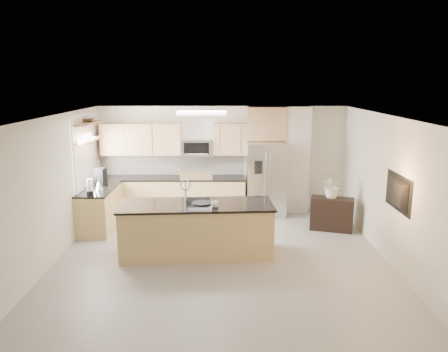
{
  "coord_description": "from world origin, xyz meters",
  "views": [
    {
      "loc": [
        0.02,
        -7.33,
        3.21
      ],
      "look_at": [
        0.05,
        1.3,
        1.31
      ],
      "focal_mm": 35.0,
      "sensor_mm": 36.0,
      "label": 1
    }
  ],
  "objects_px": {
    "range": "(197,195)",
    "bowl": "(89,119)",
    "kettle": "(99,185)",
    "microwave": "(197,147)",
    "refrigerator": "(266,179)",
    "television": "(393,193)",
    "credenza": "(332,214)",
    "blender": "(90,188)",
    "cup": "(215,204)",
    "platter": "(202,203)",
    "island": "(197,229)",
    "coffee_maker": "(101,177)",
    "flower_vase": "(333,180)"
  },
  "relations": [
    {
      "from": "bowl",
      "to": "coffee_maker",
      "type": "bearing_deg",
      "value": 22.03
    },
    {
      "from": "platter",
      "to": "blender",
      "type": "relative_size",
      "value": 1.12
    },
    {
      "from": "refrigerator",
      "to": "television",
      "type": "height_order",
      "value": "refrigerator"
    },
    {
      "from": "credenza",
      "to": "television",
      "type": "distance_m",
      "value": 2.24
    },
    {
      "from": "island",
      "to": "credenza",
      "type": "distance_m",
      "value": 3.17
    },
    {
      "from": "refrigerator",
      "to": "coffee_maker",
      "type": "relative_size",
      "value": 4.67
    },
    {
      "from": "microwave",
      "to": "cup",
      "type": "height_order",
      "value": "microwave"
    },
    {
      "from": "range",
      "to": "island",
      "type": "height_order",
      "value": "island"
    },
    {
      "from": "microwave",
      "to": "platter",
      "type": "distance_m",
      "value": 2.69
    },
    {
      "from": "bowl",
      "to": "flower_vase",
      "type": "relative_size",
      "value": 0.53
    },
    {
      "from": "refrigerator",
      "to": "flower_vase",
      "type": "distance_m",
      "value": 1.73
    },
    {
      "from": "island",
      "to": "coffee_maker",
      "type": "bearing_deg",
      "value": 138.96
    },
    {
      "from": "coffee_maker",
      "to": "kettle",
      "type": "bearing_deg",
      "value": -80.53
    },
    {
      "from": "refrigerator",
      "to": "blender",
      "type": "relative_size",
      "value": 5.22
    },
    {
      "from": "coffee_maker",
      "to": "refrigerator",
      "type": "bearing_deg",
      "value": 11.18
    },
    {
      "from": "range",
      "to": "microwave",
      "type": "distance_m",
      "value": 1.16
    },
    {
      "from": "range",
      "to": "bowl",
      "type": "relative_size",
      "value": 2.8
    },
    {
      "from": "kettle",
      "to": "flower_vase",
      "type": "height_order",
      "value": "flower_vase"
    },
    {
      "from": "range",
      "to": "flower_vase",
      "type": "height_order",
      "value": "flower_vase"
    },
    {
      "from": "range",
      "to": "platter",
      "type": "bearing_deg",
      "value": -84.61
    },
    {
      "from": "kettle",
      "to": "range",
      "type": "bearing_deg",
      "value": 30.82
    },
    {
      "from": "island",
      "to": "kettle",
      "type": "bearing_deg",
      "value": 145.54
    },
    {
      "from": "blender",
      "to": "cup",
      "type": "bearing_deg",
      "value": -22.54
    },
    {
      "from": "credenza",
      "to": "blender",
      "type": "xyz_separation_m",
      "value": [
        -5.07,
        -0.49,
        0.71
      ]
    },
    {
      "from": "range",
      "to": "kettle",
      "type": "xyz_separation_m",
      "value": [
        -2.02,
        -1.21,
        0.55
      ]
    },
    {
      "from": "cup",
      "to": "island",
      "type": "bearing_deg",
      "value": 148.44
    },
    {
      "from": "refrigerator",
      "to": "television",
      "type": "distance_m",
      "value": 3.62
    },
    {
      "from": "kettle",
      "to": "bowl",
      "type": "height_order",
      "value": "bowl"
    },
    {
      "from": "island",
      "to": "bowl",
      "type": "relative_size",
      "value": 7.08
    },
    {
      "from": "credenza",
      "to": "cup",
      "type": "height_order",
      "value": "cup"
    },
    {
      "from": "island",
      "to": "microwave",
      "type": "bearing_deg",
      "value": 89.57
    },
    {
      "from": "island",
      "to": "refrigerator",
      "type": "bearing_deg",
      "value": 54.92
    },
    {
      "from": "microwave",
      "to": "island",
      "type": "height_order",
      "value": "microwave"
    },
    {
      "from": "microwave",
      "to": "cup",
      "type": "distance_m",
      "value": 2.95
    },
    {
      "from": "cup",
      "to": "platter",
      "type": "distance_m",
      "value": 0.35
    },
    {
      "from": "bowl",
      "to": "television",
      "type": "xyz_separation_m",
      "value": [
        5.76,
        -2.27,
        -1.04
      ]
    },
    {
      "from": "range",
      "to": "coffee_maker",
      "type": "distance_m",
      "value": 2.33
    },
    {
      "from": "range",
      "to": "kettle",
      "type": "bearing_deg",
      "value": -149.18
    },
    {
      "from": "microwave",
      "to": "island",
      "type": "xyz_separation_m",
      "value": [
        0.13,
        -2.64,
        -1.14
      ]
    },
    {
      "from": "microwave",
      "to": "kettle",
      "type": "relative_size",
      "value": 3.35
    },
    {
      "from": "cup",
      "to": "blender",
      "type": "xyz_separation_m",
      "value": [
        -2.56,
        1.06,
        0.03
      ]
    },
    {
      "from": "microwave",
      "to": "kettle",
      "type": "height_order",
      "value": "microwave"
    },
    {
      "from": "refrigerator",
      "to": "kettle",
      "type": "distance_m",
      "value": 3.87
    },
    {
      "from": "microwave",
      "to": "television",
      "type": "distance_m",
      "value": 4.79
    },
    {
      "from": "microwave",
      "to": "refrigerator",
      "type": "distance_m",
      "value": 1.82
    },
    {
      "from": "island",
      "to": "television",
      "type": "relative_size",
      "value": 2.68
    },
    {
      "from": "refrigerator",
      "to": "cup",
      "type": "bearing_deg",
      "value": -113.76
    },
    {
      "from": "kettle",
      "to": "microwave",
      "type": "bearing_deg",
      "value": 33.34
    },
    {
      "from": "kettle",
      "to": "flower_vase",
      "type": "relative_size",
      "value": 0.29
    },
    {
      "from": "kettle",
      "to": "coffee_maker",
      "type": "xyz_separation_m",
      "value": [
        -0.07,
        0.42,
        0.08
      ]
    }
  ]
}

